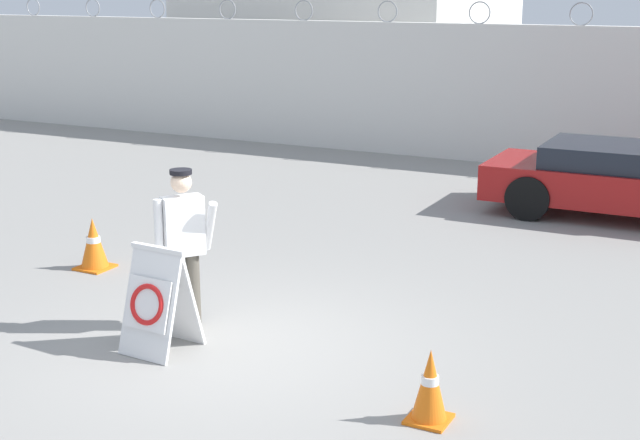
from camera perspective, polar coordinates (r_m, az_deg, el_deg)
ground_plane at (r=9.32m, az=-5.50°, el=-8.21°), size 90.00×90.00×0.00m
perimeter_wall at (r=19.05m, az=12.95°, el=7.77°), size 36.00×0.30×3.34m
building_block at (r=26.27m, az=2.25°, el=12.37°), size 7.71×7.54×5.13m
barricade_sign at (r=9.20m, az=-10.36°, el=-5.04°), size 0.66×0.70×1.10m
security_guard at (r=9.63m, az=-8.72°, el=-1.33°), size 0.62×0.56×1.76m
traffic_cone_near at (r=12.11m, az=-14.29°, el=-1.48°), size 0.43×0.43×0.69m
traffic_cone_mid at (r=7.77m, az=7.04°, el=-10.49°), size 0.36×0.36×0.66m
parked_car_rear_sedan at (r=15.11m, az=18.79°, el=2.44°), size 4.34×1.95×1.18m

